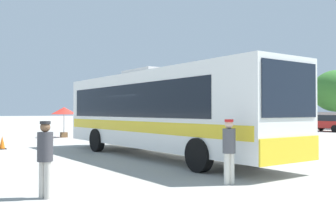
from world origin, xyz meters
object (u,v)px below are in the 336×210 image
(parked_car_leftmost_red, at_px, (281,121))
(utility_pole_near, at_px, (301,94))
(passenger_waiting_on_apron, at_px, (45,154))
(parked_car_second_red, at_px, (328,123))
(coach_bus_white_yellow, at_px, (159,109))
(traffic_cone_on_apron, at_px, (2,143))
(vendor_umbrella_near_gate_red, at_px, (64,112))
(attendant_by_bus_door, at_px, (229,147))

(parked_car_leftmost_red, relative_size, utility_pole_near, 0.59)
(passenger_waiting_on_apron, height_order, parked_car_second_red, passenger_waiting_on_apron)
(parked_car_leftmost_red, bearing_deg, parked_car_second_red, -3.86)
(coach_bus_white_yellow, height_order, passenger_waiting_on_apron, coach_bus_white_yellow)
(utility_pole_near, relative_size, traffic_cone_on_apron, 11.76)
(passenger_waiting_on_apron, relative_size, parked_car_leftmost_red, 0.37)
(passenger_waiting_on_apron, bearing_deg, parked_car_leftmost_red, 120.60)
(vendor_umbrella_near_gate_red, height_order, utility_pole_near, utility_pole_near)
(parked_car_second_red, bearing_deg, attendant_by_bus_door, -62.49)
(passenger_waiting_on_apron, bearing_deg, parked_car_second_red, 112.22)
(vendor_umbrella_near_gate_red, bearing_deg, passenger_waiting_on_apron, -20.56)
(attendant_by_bus_door, bearing_deg, parked_car_leftmost_red, 126.22)
(coach_bus_white_yellow, relative_size, parked_car_leftmost_red, 2.80)
(parked_car_second_red, xyz_separation_m, traffic_cone_on_apron, (0.46, -28.22, -0.49))
(parked_car_leftmost_red, bearing_deg, passenger_waiting_on_apron, -59.40)
(coach_bus_white_yellow, relative_size, passenger_waiting_on_apron, 7.65)
(passenger_waiting_on_apron, bearing_deg, traffic_cone_on_apron, 172.92)
(parked_car_leftmost_red, xyz_separation_m, traffic_cone_on_apron, (6.12, -28.60, -0.49))
(parked_car_second_red, distance_m, traffic_cone_on_apron, 28.22)
(vendor_umbrella_near_gate_red, relative_size, parked_car_leftmost_red, 0.48)
(parked_car_leftmost_red, xyz_separation_m, parked_car_second_red, (5.65, -0.38, -0.00))
(attendant_by_bus_door, height_order, parked_car_second_red, attendant_by_bus_door)
(vendor_umbrella_near_gate_red, height_order, parked_car_leftmost_red, vendor_umbrella_near_gate_red)
(vendor_umbrella_near_gate_red, distance_m, parked_car_leftmost_red, 23.24)
(coach_bus_white_yellow, xyz_separation_m, traffic_cone_on_apron, (-6.86, -4.61, -1.62))
(coach_bus_white_yellow, bearing_deg, parked_car_leftmost_red, 118.40)
(parked_car_second_red, bearing_deg, parked_car_leftmost_red, 176.14)
(passenger_waiting_on_apron, relative_size, utility_pole_near, 0.22)
(parked_car_second_red, bearing_deg, utility_pole_near, 138.25)
(attendant_by_bus_door, xyz_separation_m, parked_car_leftmost_red, (-18.87, 25.76, -0.13))
(coach_bus_white_yellow, height_order, traffic_cone_on_apron, coach_bus_white_yellow)
(vendor_umbrella_near_gate_red, height_order, parked_car_second_red, vendor_umbrella_near_gate_red)
(parked_car_second_red, xyz_separation_m, utility_pole_near, (-8.15, 7.27, 3.14))
(passenger_waiting_on_apron, height_order, vendor_umbrella_near_gate_red, vendor_umbrella_near_gate_red)
(coach_bus_white_yellow, bearing_deg, vendor_umbrella_near_gate_red, 176.67)
(traffic_cone_on_apron, bearing_deg, parked_car_leftmost_red, 102.07)
(parked_car_leftmost_red, height_order, utility_pole_near, utility_pole_near)
(coach_bus_white_yellow, xyz_separation_m, vendor_umbrella_near_gate_red, (-13.44, 0.78, -0.11))
(parked_car_second_red, height_order, traffic_cone_on_apron, parked_car_second_red)
(passenger_waiting_on_apron, xyz_separation_m, utility_pole_near, (-20.27, 36.94, 3.01))
(passenger_waiting_on_apron, relative_size, traffic_cone_on_apron, 2.55)
(passenger_waiting_on_apron, distance_m, vendor_umbrella_near_gate_red, 19.50)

